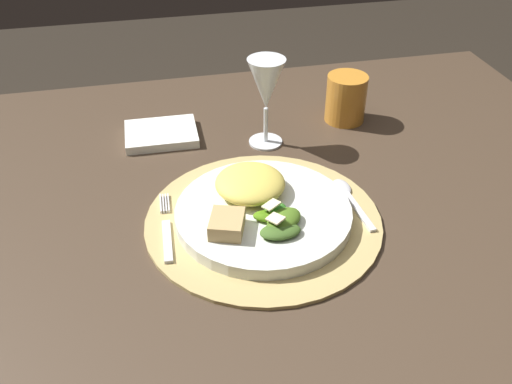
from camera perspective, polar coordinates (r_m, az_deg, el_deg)
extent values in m
cube|color=#423224|center=(0.87, -3.10, -3.26)|extent=(1.40, 1.02, 0.03)
cylinder|color=#403122|center=(1.60, 17.02, -0.10)|extent=(0.07, 0.07, 0.67)
cylinder|color=tan|center=(0.85, 0.74, -2.87)|extent=(0.35, 0.35, 0.01)
cylinder|color=silver|center=(0.84, 0.74, -2.19)|extent=(0.26, 0.26, 0.02)
ellipsoid|color=#E3CB55|center=(0.86, -0.60, 0.90)|extent=(0.11, 0.11, 0.03)
ellipsoid|color=#347E24|center=(0.82, 1.95, -1.88)|extent=(0.05, 0.05, 0.01)
ellipsoid|color=#3E5F23|center=(0.78, 2.47, -3.97)|extent=(0.06, 0.04, 0.01)
ellipsoid|color=#477611|center=(0.81, 1.53, -2.44)|extent=(0.06, 0.04, 0.01)
ellipsoid|color=#49701E|center=(0.80, 2.83, -2.78)|extent=(0.07, 0.07, 0.02)
cube|color=beige|center=(0.80, 1.57, -1.30)|extent=(0.03, 0.03, 0.01)
cube|color=beige|center=(0.78, 1.97, -2.68)|extent=(0.03, 0.03, 0.01)
cube|color=tan|center=(0.79, -2.95, -3.24)|extent=(0.06, 0.07, 0.02)
cube|color=silver|center=(0.81, -8.93, -4.90)|extent=(0.02, 0.09, 0.00)
cube|color=silver|center=(0.88, -9.58, -1.18)|extent=(0.00, 0.05, 0.00)
cube|color=silver|center=(0.88, -9.33, -1.15)|extent=(0.00, 0.05, 0.00)
cube|color=silver|center=(0.88, -9.07, -1.13)|extent=(0.00, 0.05, 0.00)
cube|color=silver|center=(0.88, -8.81, -1.10)|extent=(0.00, 0.05, 0.00)
cube|color=silver|center=(0.87, 10.36, -1.93)|extent=(0.02, 0.10, 0.00)
ellipsoid|color=silver|center=(0.92, 8.63, 0.48)|extent=(0.03, 0.05, 0.01)
cube|color=white|center=(1.06, -9.54, 5.80)|extent=(0.13, 0.11, 0.02)
cylinder|color=silver|center=(1.04, 0.97, 5.09)|extent=(0.06, 0.06, 0.00)
cylinder|color=silver|center=(1.02, 0.99, 6.79)|extent=(0.01, 0.01, 0.07)
cone|color=silver|center=(0.98, 1.04, 10.80)|extent=(0.07, 0.07, 0.09)
cylinder|color=orange|center=(1.11, 9.06, 9.30)|extent=(0.08, 0.08, 0.09)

